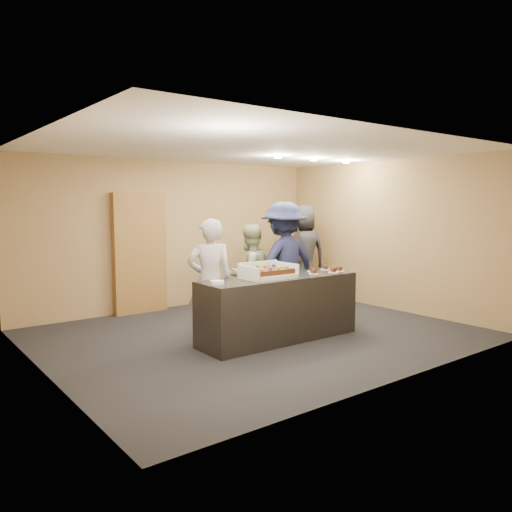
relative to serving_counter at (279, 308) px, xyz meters
name	(u,v)px	position (x,y,z in m)	size (l,w,h in m)	color
room	(258,243)	(-0.04, 0.44, 0.90)	(6.04, 6.00, 2.70)	black
serving_counter	(279,308)	(0.00, 0.00, 0.00)	(2.40, 0.70, 0.90)	black
storage_cabinet	(140,253)	(-0.80, 2.85, 0.61)	(0.96, 0.15, 2.11)	brown
cake_box	(267,274)	(-0.19, 0.03, 0.50)	(0.71, 0.49, 0.21)	white
sheet_cake	(268,271)	(-0.19, 0.00, 0.55)	(0.61, 0.42, 0.12)	#3E1E0E
plate_stack	(217,282)	(-1.04, -0.01, 0.47)	(0.18, 0.18, 0.04)	white
slice_a	(314,272)	(0.59, -0.09, 0.47)	(0.15, 0.15, 0.07)	white
slice_b	(312,270)	(0.73, 0.09, 0.47)	(0.15, 0.15, 0.07)	white
slice_c	(333,271)	(0.92, -0.16, 0.47)	(0.15, 0.15, 0.07)	white
slice_d	(325,268)	(1.06, 0.14, 0.47)	(0.15, 0.15, 0.07)	white
slice_e	(339,270)	(1.10, -0.11, 0.47)	(0.15, 0.15, 0.07)	white
person_server_grey	(210,281)	(-0.85, 0.46, 0.41)	(0.63, 0.41, 1.72)	#A8A7AD
person_sage_man	(250,275)	(0.22, 0.98, 0.35)	(0.77, 0.60, 1.59)	#97A578
person_navy_man	(284,263)	(0.71, 0.73, 0.52)	(1.26, 0.72, 1.95)	#1D2246
person_brown_extra	(290,256)	(1.64, 1.63, 0.50)	(1.11, 0.46, 1.90)	#4E3A2B
person_dark_suit	(302,254)	(2.08, 1.77, 0.51)	(0.94, 0.61, 1.92)	#242428
ceiling_spotlights	(314,160)	(1.56, 0.94, 2.22)	(1.72, 0.12, 0.03)	#FFEAC6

